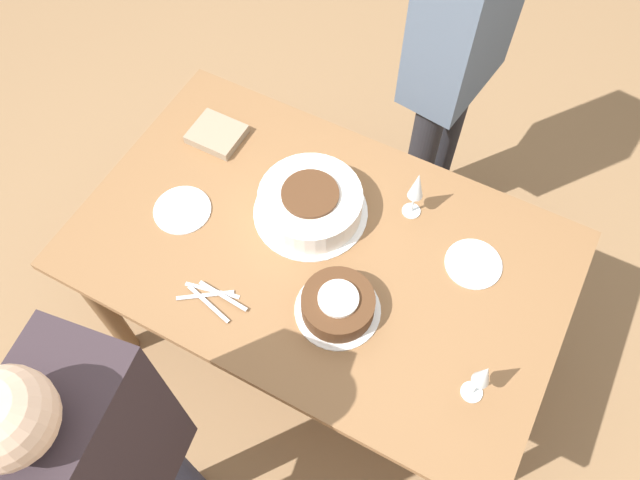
# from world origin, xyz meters

# --- Properties ---
(ground_plane) EXTENTS (12.00, 12.00, 0.00)m
(ground_plane) POSITION_xyz_m (0.00, 0.00, 0.00)
(ground_plane) COLOR #8E6B47
(dining_table) EXTENTS (1.50, 0.93, 0.77)m
(dining_table) POSITION_xyz_m (0.00, 0.00, 0.66)
(dining_table) COLOR brown
(dining_table) RESTS_ON ground_plane
(cake_center_white) EXTENTS (0.36, 0.36, 0.11)m
(cake_center_white) POSITION_xyz_m (-0.09, 0.10, 0.82)
(cake_center_white) COLOR white
(cake_center_white) RESTS_ON dining_table
(cake_front_chocolate) EXTENTS (0.25, 0.25, 0.09)m
(cake_front_chocolate) POSITION_xyz_m (0.14, -0.16, 0.81)
(cake_front_chocolate) COLOR white
(cake_front_chocolate) RESTS_ON dining_table
(wine_glass_near) EXTENTS (0.06, 0.06, 0.20)m
(wine_glass_near) POSITION_xyz_m (0.57, -0.20, 0.91)
(wine_glass_near) COLOR silver
(wine_glass_near) RESTS_ON dining_table
(wine_glass_far) EXTENTS (0.06, 0.06, 0.20)m
(wine_glass_far) POSITION_xyz_m (0.19, 0.26, 0.91)
(wine_glass_far) COLOR silver
(wine_glass_far) RESTS_ON dining_table
(dessert_plate_left) EXTENTS (0.18, 0.18, 0.01)m
(dessert_plate_left) POSITION_xyz_m (-0.45, -0.08, 0.78)
(dessert_plate_left) COLOR silver
(dessert_plate_left) RESTS_ON dining_table
(dessert_plate_right) EXTENTS (0.17, 0.17, 0.01)m
(dessert_plate_right) POSITION_xyz_m (0.44, 0.17, 0.78)
(dessert_plate_right) COLOR silver
(dessert_plate_right) RESTS_ON dining_table
(fork_pile) EXTENTS (0.21, 0.11, 0.01)m
(fork_pile) POSITION_xyz_m (-0.20, -0.30, 0.78)
(fork_pile) COLOR silver
(fork_pile) RESTS_ON dining_table
(napkin_stack) EXTENTS (0.17, 0.15, 0.03)m
(napkin_stack) POSITION_xyz_m (-0.52, 0.22, 0.79)
(napkin_stack) COLOR gray
(napkin_stack) RESTS_ON dining_table
(person_cutting) EXTENTS (0.27, 0.43, 1.54)m
(person_cutting) POSITION_xyz_m (-0.12, -0.85, 0.92)
(person_cutting) COLOR #2D334C
(person_cutting) RESTS_ON ground_plane
(person_watching) EXTENTS (0.27, 0.43, 1.67)m
(person_watching) POSITION_xyz_m (0.10, 0.80, 1.01)
(person_watching) COLOR #232328
(person_watching) RESTS_ON ground_plane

